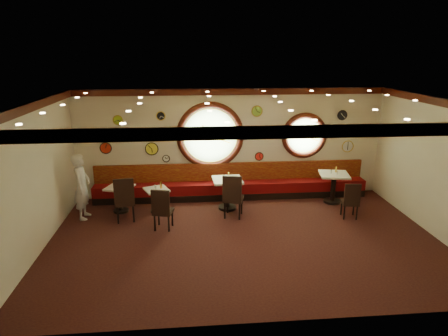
% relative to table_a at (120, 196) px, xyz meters
% --- Properties ---
extents(floor, '(9.00, 6.00, 0.00)m').
position_rel_table_a_xyz_m(floor, '(3.12, -1.94, -0.45)').
color(floor, black).
rests_on(floor, ground).
extents(ceiling, '(9.00, 6.00, 0.02)m').
position_rel_table_a_xyz_m(ceiling, '(3.12, -1.94, 2.75)').
color(ceiling, gold).
rests_on(ceiling, wall_back).
extents(wall_back, '(9.00, 0.02, 3.20)m').
position_rel_table_a_xyz_m(wall_back, '(3.12, 1.06, 1.15)').
color(wall_back, beige).
rests_on(wall_back, floor).
extents(wall_front, '(9.00, 0.02, 3.20)m').
position_rel_table_a_xyz_m(wall_front, '(3.12, -4.94, 1.15)').
color(wall_front, beige).
rests_on(wall_front, floor).
extents(wall_left, '(0.02, 6.00, 3.20)m').
position_rel_table_a_xyz_m(wall_left, '(-1.38, -1.94, 1.15)').
color(wall_left, beige).
rests_on(wall_left, floor).
extents(wall_right, '(0.02, 6.00, 3.20)m').
position_rel_table_a_xyz_m(wall_right, '(7.62, -1.94, 1.15)').
color(wall_right, beige).
rests_on(wall_right, floor).
extents(molding_back, '(9.00, 0.10, 0.18)m').
position_rel_table_a_xyz_m(molding_back, '(3.12, 1.01, 2.66)').
color(molding_back, '#39110A').
rests_on(molding_back, wall_back).
extents(molding_front, '(9.00, 0.10, 0.18)m').
position_rel_table_a_xyz_m(molding_front, '(3.12, -4.89, 2.66)').
color(molding_front, '#39110A').
rests_on(molding_front, wall_back).
extents(molding_left, '(0.10, 6.00, 0.18)m').
position_rel_table_a_xyz_m(molding_left, '(-1.33, -1.94, 2.66)').
color(molding_left, '#39110A').
rests_on(molding_left, wall_back).
extents(molding_right, '(0.10, 6.00, 0.18)m').
position_rel_table_a_xyz_m(molding_right, '(7.57, -1.94, 2.66)').
color(molding_right, '#39110A').
rests_on(molding_right, wall_back).
extents(banquette_base, '(8.00, 0.55, 0.20)m').
position_rel_table_a_xyz_m(banquette_base, '(3.12, 0.78, -0.35)').
color(banquette_base, black).
rests_on(banquette_base, floor).
extents(banquette_seat, '(8.00, 0.55, 0.30)m').
position_rel_table_a_xyz_m(banquette_seat, '(3.12, 0.78, -0.10)').
color(banquette_seat, '#58070A').
rests_on(banquette_seat, banquette_base).
extents(banquette_back, '(8.00, 0.10, 0.55)m').
position_rel_table_a_xyz_m(banquette_back, '(3.12, 1.00, 0.30)').
color(banquette_back, '#5E0709').
rests_on(banquette_back, wall_back).
extents(porthole_left_glass, '(1.66, 0.02, 1.66)m').
position_rel_table_a_xyz_m(porthole_left_glass, '(2.52, 1.06, 1.40)').
color(porthole_left_glass, '#A0CF7C').
rests_on(porthole_left_glass, wall_back).
extents(porthole_left_frame, '(1.98, 0.18, 1.98)m').
position_rel_table_a_xyz_m(porthole_left_frame, '(2.52, 1.04, 1.40)').
color(porthole_left_frame, '#39110A').
rests_on(porthole_left_frame, wall_back).
extents(porthole_left_ring, '(1.61, 0.03, 1.61)m').
position_rel_table_a_xyz_m(porthole_left_ring, '(2.52, 1.01, 1.40)').
color(porthole_left_ring, gold).
rests_on(porthole_left_ring, wall_back).
extents(porthole_right_glass, '(1.10, 0.02, 1.10)m').
position_rel_table_a_xyz_m(porthole_right_glass, '(5.32, 1.06, 1.35)').
color(porthole_right_glass, '#A0CF7C').
rests_on(porthole_right_glass, wall_back).
extents(porthole_right_frame, '(1.38, 0.18, 1.38)m').
position_rel_table_a_xyz_m(porthole_right_frame, '(5.32, 1.04, 1.35)').
color(porthole_right_frame, '#39110A').
rests_on(porthole_right_frame, wall_back).
extents(porthole_right_ring, '(1.09, 0.03, 1.09)m').
position_rel_table_a_xyz_m(porthole_right_ring, '(5.32, 1.01, 1.35)').
color(porthole_right_ring, gold).
rests_on(porthole_right_ring, wall_back).
extents(wall_clock_0, '(0.20, 0.03, 0.20)m').
position_rel_table_a_xyz_m(wall_clock_0, '(1.22, 1.02, 0.75)').
color(wall_clock_0, silver).
rests_on(wall_clock_0, wall_back).
extents(wall_clock_1, '(0.30, 0.03, 0.30)m').
position_rel_table_a_xyz_m(wall_clock_1, '(3.87, 1.02, 2.10)').
color(wall_clock_1, '#7FB438').
rests_on(wall_clock_1, wall_back).
extents(wall_clock_2, '(0.28, 0.03, 0.28)m').
position_rel_table_a_xyz_m(wall_clock_2, '(6.42, 1.02, 1.95)').
color(wall_clock_2, black).
rests_on(wall_clock_2, wall_back).
extents(wall_clock_3, '(0.32, 0.03, 0.32)m').
position_rel_table_a_xyz_m(wall_clock_3, '(-0.48, 1.02, 1.10)').
color(wall_clock_3, '#B62312').
rests_on(wall_clock_3, wall_back).
extents(wall_clock_4, '(0.22, 0.03, 0.22)m').
position_rel_table_a_xyz_m(wall_clock_4, '(4.47, 1.02, 1.50)').
color(wall_clock_4, '#D9DC49').
rests_on(wall_clock_4, wall_back).
extents(wall_clock_5, '(0.26, 0.03, 0.26)m').
position_rel_table_a_xyz_m(wall_clock_5, '(-0.08, 1.02, 1.90)').
color(wall_clock_5, '#A0C928').
rests_on(wall_clock_5, wall_back).
extents(wall_clock_6, '(0.24, 0.03, 0.24)m').
position_rel_table_a_xyz_m(wall_clock_6, '(1.12, 1.02, 2.00)').
color(wall_clock_6, black).
rests_on(wall_clock_6, wall_back).
extents(wall_clock_7, '(0.34, 0.03, 0.34)m').
position_rel_table_a_xyz_m(wall_clock_7, '(6.67, 1.02, 1.00)').
color(wall_clock_7, silver).
rests_on(wall_clock_7, wall_back).
extents(wall_clock_8, '(0.24, 0.03, 0.24)m').
position_rel_table_a_xyz_m(wall_clock_8, '(3.97, 1.02, 0.75)').
color(wall_clock_8, red).
rests_on(wall_clock_8, wall_back).
extents(wall_clock_9, '(0.36, 0.03, 0.36)m').
position_rel_table_a_xyz_m(wall_clock_9, '(0.82, 1.02, 1.05)').
color(wall_clock_9, gold).
rests_on(wall_clock_9, wall_back).
extents(table_a, '(0.83, 0.83, 0.72)m').
position_rel_table_a_xyz_m(table_a, '(0.00, 0.00, 0.00)').
color(table_a, black).
rests_on(table_a, floor).
extents(table_b, '(0.78, 0.78, 0.66)m').
position_rel_table_a_xyz_m(table_b, '(0.99, -0.09, -0.04)').
color(table_b, black).
rests_on(table_b, floor).
extents(table_c, '(0.82, 0.82, 0.86)m').
position_rel_table_a_xyz_m(table_c, '(2.91, -0.05, 0.09)').
color(table_c, black).
rests_on(table_c, floor).
extents(table_d, '(0.92, 0.92, 0.87)m').
position_rel_table_a_xyz_m(table_d, '(5.99, 0.16, 0.09)').
color(table_d, black).
rests_on(table_d, floor).
extents(chair_a, '(0.57, 0.57, 0.73)m').
position_rel_table_a_xyz_m(chair_a, '(0.23, -0.69, 0.22)').
color(chair_a, black).
rests_on(chair_a, floor).
extents(chair_b, '(0.53, 0.53, 0.66)m').
position_rel_table_a_xyz_m(chair_b, '(1.20, -1.28, 0.15)').
color(chair_b, black).
rests_on(chair_b, floor).
extents(chair_c, '(0.61, 0.61, 0.73)m').
position_rel_table_a_xyz_m(chair_c, '(2.99, -0.70, 0.22)').
color(chair_c, black).
rests_on(chair_c, floor).
extents(chair_d, '(0.46, 0.46, 0.61)m').
position_rel_table_a_xyz_m(chair_d, '(6.03, -1.02, 0.11)').
color(chair_d, black).
rests_on(chair_d, floor).
extents(condiment_a_salt, '(0.04, 0.04, 0.11)m').
position_rel_table_a_xyz_m(condiment_a_salt, '(-0.12, 0.06, 0.32)').
color(condiment_a_salt, silver).
rests_on(condiment_a_salt, table_a).
extents(condiment_b_salt, '(0.04, 0.04, 0.10)m').
position_rel_table_a_xyz_m(condiment_b_salt, '(0.94, -0.03, 0.25)').
color(condiment_b_salt, silver).
rests_on(condiment_b_salt, table_b).
extents(condiment_c_salt, '(0.03, 0.03, 0.09)m').
position_rel_table_a_xyz_m(condiment_c_salt, '(2.87, -0.02, 0.46)').
color(condiment_c_salt, silver).
rests_on(condiment_c_salt, table_c).
extents(condiment_d_salt, '(0.04, 0.04, 0.11)m').
position_rel_table_a_xyz_m(condiment_d_salt, '(5.90, 0.19, 0.47)').
color(condiment_d_salt, '#B9B9BE').
rests_on(condiment_d_salt, table_d).
extents(condiment_a_pepper, '(0.03, 0.03, 0.10)m').
position_rel_table_a_xyz_m(condiment_a_pepper, '(0.03, -0.03, 0.31)').
color(condiment_a_pepper, silver).
rests_on(condiment_a_pepper, table_a).
extents(condiment_b_pepper, '(0.03, 0.03, 0.09)m').
position_rel_table_a_xyz_m(condiment_b_pepper, '(0.98, -0.14, 0.25)').
color(condiment_b_pepper, silver).
rests_on(condiment_b_pepper, table_b).
extents(condiment_c_pepper, '(0.04, 0.04, 0.11)m').
position_rel_table_a_xyz_m(condiment_c_pepper, '(2.93, -0.06, 0.47)').
color(condiment_c_pepper, '#B7B8BC').
rests_on(condiment_c_pepper, table_c).
extents(condiment_d_pepper, '(0.03, 0.03, 0.09)m').
position_rel_table_a_xyz_m(condiment_d_pepper, '(6.03, 0.07, 0.46)').
color(condiment_d_pepper, silver).
rests_on(condiment_d_pepper, table_d).
extents(condiment_a_bottle, '(0.04, 0.04, 0.14)m').
position_rel_table_a_xyz_m(condiment_a_bottle, '(0.05, 0.07, 0.34)').
color(condiment_a_bottle, gold).
rests_on(condiment_a_bottle, table_a).
extents(condiment_b_bottle, '(0.06, 0.06, 0.18)m').
position_rel_table_a_xyz_m(condiment_b_bottle, '(1.11, -0.05, 0.29)').
color(condiment_b_bottle, gold).
rests_on(condiment_b_bottle, table_b).
extents(condiment_c_bottle, '(0.05, 0.05, 0.15)m').
position_rel_table_a_xyz_m(condiment_c_bottle, '(2.96, 0.08, 0.49)').
color(condiment_c_bottle, gold).
rests_on(condiment_c_bottle, table_c).
extents(condiment_d_bottle, '(0.05, 0.05, 0.17)m').
position_rel_table_a_xyz_m(condiment_d_bottle, '(6.08, 0.28, 0.50)').
color(condiment_d_bottle, gold).
rests_on(condiment_d_bottle, table_d).
extents(waiter, '(0.43, 0.64, 1.72)m').
position_rel_table_a_xyz_m(waiter, '(-0.88, -0.33, 0.41)').
color(waiter, silver).
rests_on(waiter, floor).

